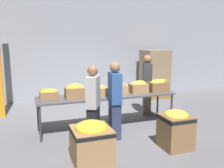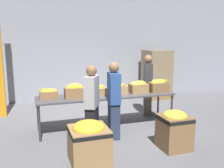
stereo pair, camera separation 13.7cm
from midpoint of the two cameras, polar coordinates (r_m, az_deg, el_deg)
The scene contains 15 objects.
ground_plane at distance 6.15m, azimuth -1.77°, elevation -9.94°, with size 30.00×30.00×0.00m, color slate.
wall_back at distance 8.92m, azimuth -8.46°, elevation 9.41°, with size 16.00×0.08×4.00m.
sorting_table at distance 5.92m, azimuth -1.81°, elevation -2.94°, with size 3.27×0.80×0.82m.
banana_box_0 at distance 5.71m, azimuth -14.89°, elevation -2.15°, with size 0.40×0.30×0.24m.
banana_box_1 at distance 5.62m, azimuth -9.14°, elevation -1.60°, with size 0.44×0.28×0.33m.
banana_box_2 at distance 5.82m, azimuth -4.18°, elevation -1.49°, with size 0.46×0.32×0.26m.
banana_box_3 at distance 5.97m, azimuth 0.75°, elevation -1.10°, with size 0.43×0.29×0.27m.
banana_box_4 at distance 6.16m, azimuth 5.46°, elevation -0.61°, with size 0.44×0.30×0.30m.
banana_box_5 at distance 6.33m, azimuth 9.95°, elevation -0.31°, with size 0.48×0.30×0.32m.
volunteer_0 at distance 5.08m, azimuth -5.10°, elevation -4.85°, with size 0.40×0.48×1.62m.
volunteer_1 at distance 5.33m, azimuth -0.08°, elevation -3.90°, with size 0.28×0.47×1.65m.
volunteer_2 at distance 7.07m, azimuth 7.47°, elevation -0.25°, with size 0.38×0.51×1.69m.
donation_bin_0 at distance 4.44m, azimuth -5.59°, elevation -12.78°, with size 0.66×0.66×0.75m.
donation_bin_1 at distance 5.08m, azimuth 13.59°, elevation -9.75°, with size 0.55×0.55×0.77m.
pallet_stack_0 at distance 9.23m, azimuth 9.31°, elevation 2.25°, with size 0.93×0.93×1.72m.
Camera 1 is at (-1.85, -5.46, 2.13)m, focal length 40.00 mm.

